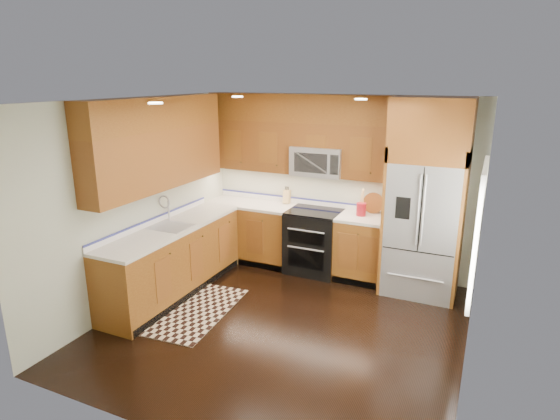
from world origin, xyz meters
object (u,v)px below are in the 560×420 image
at_px(knife_block, 287,196).
at_px(utensil_crock, 361,206).
at_px(rug, 192,310).
at_px(refrigerator, 426,199).
at_px(range, 314,242).

distance_m(knife_block, utensil_crock, 1.24).
height_order(rug, knife_block, knife_block).
xyz_separation_m(knife_block, utensil_crock, (1.23, -0.18, 0.03)).
xyz_separation_m(refrigerator, rug, (-2.50, -1.77, -1.30)).
relative_size(rug, utensil_crock, 3.85).
relative_size(knife_block, utensil_crock, 0.69).
xyz_separation_m(range, rug, (-0.95, -1.80, -0.46)).
distance_m(refrigerator, utensil_crock, 0.91).
xyz_separation_m(rug, utensil_crock, (1.63, 1.87, 1.07)).
relative_size(refrigerator, rug, 1.75).
bearing_deg(refrigerator, knife_block, 172.19).
bearing_deg(range, knife_block, 155.54).
relative_size(refrigerator, knife_block, 9.83).
relative_size(range, utensil_crock, 2.45).
bearing_deg(refrigerator, rug, -144.77).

